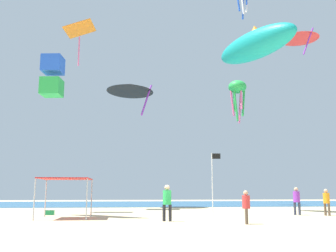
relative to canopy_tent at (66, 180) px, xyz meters
name	(u,v)px	position (x,y,z in m)	size (l,w,h in m)	color
ground	(173,223)	(6.04, -3.22, -2.28)	(110.00, 110.00, 0.10)	#D1BA8C
ocean_strip	(144,204)	(6.04, 27.97, -2.21)	(110.00, 24.54, 0.03)	#28608C
canopy_tent	(66,180)	(0.00, 0.00, 0.00)	(2.91, 3.06, 2.35)	#B2B2B7
person_near_tent	(167,200)	(5.78, -2.75, -1.11)	(0.48, 0.45, 1.91)	black
person_leftmost	(246,204)	(9.44, -4.95, -1.28)	(0.38, 0.41, 1.62)	brown
person_central	(297,199)	(15.12, 1.80, -1.14)	(0.44, 0.44, 1.86)	#33384C
person_rightmost	(326,200)	(16.76, 0.89, -1.21)	(0.41, 0.45, 1.74)	brown
banner_flag	(213,178)	(9.19, 1.00, 0.17)	(0.61, 0.06, 4.03)	silver
cooler_box	(50,212)	(-1.53, 3.72, -2.05)	(0.57, 0.37, 0.35)	#1E8C4C
kite_delta_red	(299,36)	(19.88, 9.64, 14.14)	(3.85, 3.84, 2.86)	red
kite_box_blue	(52,76)	(-2.50, 6.96, 8.53)	(1.74, 1.73, 3.27)	blue
kite_inflatable_teal	(256,45)	(13.91, 5.17, 11.20)	(6.07, 8.37, 3.12)	teal
kite_diamond_orange	(80,31)	(-1.12, 11.68, 14.53)	(2.94, 3.03, 4.13)	orange
kite_octopus_green	(237,89)	(16.95, 20.65, 11.75)	(2.86, 2.86, 5.20)	green
kite_delta_black	(130,88)	(3.83, 15.10, 9.99)	(6.81, 6.82, 3.86)	black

